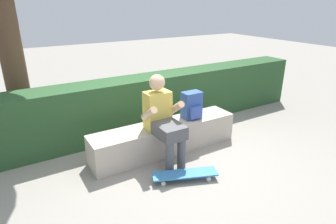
{
  "coord_description": "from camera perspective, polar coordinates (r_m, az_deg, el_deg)",
  "views": [
    {
      "loc": [
        -1.88,
        -2.8,
        2.06
      ],
      "look_at": [
        0.02,
        0.34,
        0.62
      ],
      "focal_mm": 30.52,
      "sensor_mm": 36.0,
      "label": 1
    }
  ],
  "objects": [
    {
      "name": "ground_plane",
      "position": [
        3.95,
        2.38,
        -10.02
      ],
      "size": [
        24.0,
        24.0,
        0.0
      ],
      "primitive_type": "plane",
      "color": "gray"
    },
    {
      "name": "bench_main",
      "position": [
        4.14,
        -0.56,
        -5.1
      ],
      "size": [
        2.19,
        0.44,
        0.43
      ],
      "color": "#B4A89A",
      "rests_on": "ground"
    },
    {
      "name": "person_skater",
      "position": [
        3.73,
        -1.04,
        -1.16
      ],
      "size": [
        0.49,
        0.62,
        1.18
      ],
      "color": "gold",
      "rests_on": "ground"
    },
    {
      "name": "skateboard_near_person",
      "position": [
        3.58,
        3.39,
        -12.3
      ],
      "size": [
        0.82,
        0.48,
        0.09
      ],
      "color": "teal",
      "rests_on": "ground"
    },
    {
      "name": "backpack_on_bench",
      "position": [
        4.2,
        4.79,
        1.27
      ],
      "size": [
        0.28,
        0.23,
        0.4
      ],
      "color": "#2D4C99",
      "rests_on": "bench_main"
    },
    {
      "name": "hedge_row",
      "position": [
        4.94,
        -1.25,
        2.42
      ],
      "size": [
        5.7,
        0.52,
        0.91
      ],
      "color": "#284C28",
      "rests_on": "ground"
    }
  ]
}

